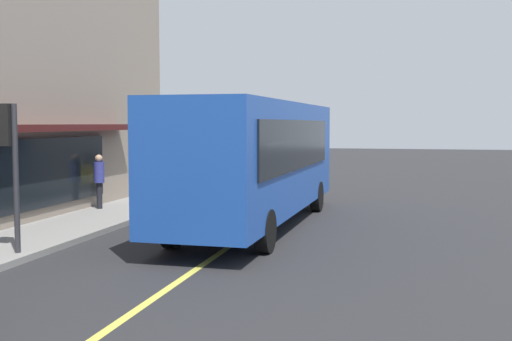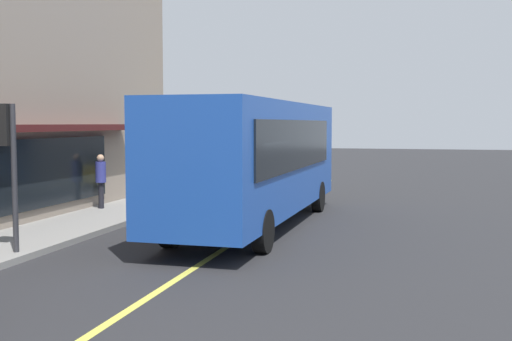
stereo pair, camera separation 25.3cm
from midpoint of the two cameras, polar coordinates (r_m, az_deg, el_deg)
The scene contains 7 objects.
ground at distance 15.32m, azimuth -2.74°, elevation -6.77°, with size 120.00×120.00×0.00m, color #28282B.
sidewalk at distance 17.33m, azimuth -18.65°, elevation -5.44°, with size 80.00×2.50×0.15m, color gray.
lane_centre_stripe at distance 15.32m, azimuth -2.74°, elevation -6.75°, with size 36.00×0.16×0.01m, color #D8D14C.
bus at distance 17.88m, azimuth -0.28°, elevation 1.24°, with size 11.18×2.80×3.50m.
traffic_light at distance 14.54m, azimuth -21.88°, elevation 2.39°, with size 0.30×0.52×3.20m.
car_yellow at distance 28.64m, azimuth -0.25°, elevation -0.11°, with size 4.37×2.00×1.52m.
pedestrian_waiting at distance 21.24m, azimuth -14.29°, elevation -0.49°, with size 0.34×0.34×1.77m.
Camera 1 is at (-14.46, -4.12, 2.93)m, focal length 44.39 mm.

